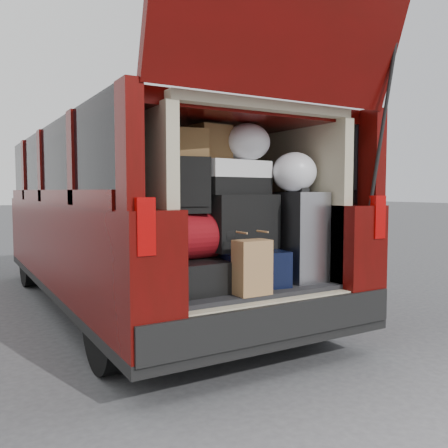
{
  "coord_description": "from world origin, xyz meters",
  "views": [
    {
      "loc": [
        -1.74,
        -2.63,
        1.21
      ],
      "look_at": [
        -0.07,
        0.2,
        0.97
      ],
      "focal_mm": 38.0,
      "sensor_mm": 36.0,
      "label": 1
    }
  ],
  "objects_px": {
    "black_hardshell": "(193,275)",
    "navy_hardshell": "(244,266)",
    "silver_roller": "(297,236)",
    "twotone_duffel": "(232,178)",
    "red_duffel": "(191,236)",
    "kraft_bag": "(252,267)",
    "backpack": "(189,185)",
    "black_soft_case": "(238,222)"
  },
  "relations": [
    {
      "from": "backpack",
      "to": "kraft_bag",
      "type": "bearing_deg",
      "value": -38.18
    },
    {
      "from": "black_hardshell",
      "to": "navy_hardshell",
      "type": "height_order",
      "value": "navy_hardshell"
    },
    {
      "from": "navy_hardshell",
      "to": "kraft_bag",
      "type": "bearing_deg",
      "value": -107.29
    },
    {
      "from": "navy_hardshell",
      "to": "silver_roller",
      "type": "xyz_separation_m",
      "value": [
        0.41,
        -0.07,
        0.2
      ]
    },
    {
      "from": "silver_roller",
      "to": "kraft_bag",
      "type": "distance_m",
      "value": 0.64
    },
    {
      "from": "red_duffel",
      "to": "black_soft_case",
      "type": "relative_size",
      "value": 0.87
    },
    {
      "from": "black_hardshell",
      "to": "silver_roller",
      "type": "bearing_deg",
      "value": -5.51
    },
    {
      "from": "black_hardshell",
      "to": "black_soft_case",
      "type": "relative_size",
      "value": 0.96
    },
    {
      "from": "black_hardshell",
      "to": "black_soft_case",
      "type": "height_order",
      "value": "black_soft_case"
    },
    {
      "from": "red_duffel",
      "to": "backpack",
      "type": "distance_m",
      "value": 0.33
    },
    {
      "from": "kraft_bag",
      "to": "red_duffel",
      "type": "xyz_separation_m",
      "value": [
        -0.26,
        0.33,
        0.18
      ]
    },
    {
      "from": "silver_roller",
      "to": "black_soft_case",
      "type": "height_order",
      "value": "silver_roller"
    },
    {
      "from": "black_hardshell",
      "to": "navy_hardshell",
      "type": "xyz_separation_m",
      "value": [
        0.42,
        0.02,
        0.02
      ]
    },
    {
      "from": "twotone_duffel",
      "to": "navy_hardshell",
      "type": "bearing_deg",
      "value": -52.52
    },
    {
      "from": "black_hardshell",
      "to": "navy_hardshell",
      "type": "relative_size",
      "value": 0.92
    },
    {
      "from": "silver_roller",
      "to": "red_duffel",
      "type": "xyz_separation_m",
      "value": [
        -0.83,
        0.07,
        0.03
      ]
    },
    {
      "from": "silver_roller",
      "to": "red_duffel",
      "type": "bearing_deg",
      "value": 177.74
    },
    {
      "from": "twotone_duffel",
      "to": "backpack",
      "type": "bearing_deg",
      "value": -179.51
    },
    {
      "from": "black_soft_case",
      "to": "backpack",
      "type": "distance_m",
      "value": 0.48
    },
    {
      "from": "red_duffel",
      "to": "black_hardshell",
      "type": "bearing_deg",
      "value": -100.03
    },
    {
      "from": "silver_roller",
      "to": "twotone_duffel",
      "type": "distance_m",
      "value": 0.65
    },
    {
      "from": "black_hardshell",
      "to": "backpack",
      "type": "xyz_separation_m",
      "value": [
        -0.02,
        0.01,
        0.59
      ]
    },
    {
      "from": "navy_hardshell",
      "to": "silver_roller",
      "type": "distance_m",
      "value": 0.47
    },
    {
      "from": "twotone_duffel",
      "to": "black_soft_case",
      "type": "bearing_deg",
      "value": -52.2
    },
    {
      "from": "black_soft_case",
      "to": "red_duffel",
      "type": "bearing_deg",
      "value": 177.26
    },
    {
      "from": "navy_hardshell",
      "to": "black_soft_case",
      "type": "height_order",
      "value": "black_soft_case"
    },
    {
      "from": "black_soft_case",
      "to": "backpack",
      "type": "bearing_deg",
      "value": 178.63
    },
    {
      "from": "kraft_bag",
      "to": "twotone_duffel",
      "type": "distance_m",
      "value": 0.7
    },
    {
      "from": "backpack",
      "to": "red_duffel",
      "type": "bearing_deg",
      "value": 37.0
    },
    {
      "from": "red_duffel",
      "to": "twotone_duffel",
      "type": "distance_m",
      "value": 0.53
    },
    {
      "from": "navy_hardshell",
      "to": "twotone_duffel",
      "type": "relative_size",
      "value": 1.05
    },
    {
      "from": "black_hardshell",
      "to": "black_soft_case",
      "type": "bearing_deg",
      "value": 5.92
    },
    {
      "from": "kraft_bag",
      "to": "twotone_duffel",
      "type": "bearing_deg",
      "value": 76.27
    },
    {
      "from": "backpack",
      "to": "twotone_duffel",
      "type": "xyz_separation_m",
      "value": [
        0.37,
        0.07,
        0.06
      ]
    },
    {
      "from": "kraft_bag",
      "to": "red_duffel",
      "type": "relative_size",
      "value": 0.75
    },
    {
      "from": "silver_roller",
      "to": "twotone_duffel",
      "type": "relative_size",
      "value": 1.22
    },
    {
      "from": "kraft_bag",
      "to": "black_soft_case",
      "type": "bearing_deg",
      "value": 70.98
    },
    {
      "from": "navy_hardshell",
      "to": "kraft_bag",
      "type": "relative_size",
      "value": 1.61
    },
    {
      "from": "kraft_bag",
      "to": "red_duffel",
      "type": "bearing_deg",
      "value": 127.4
    },
    {
      "from": "kraft_bag",
      "to": "black_soft_case",
      "type": "distance_m",
      "value": 0.46
    },
    {
      "from": "twotone_duffel",
      "to": "black_hardshell",
      "type": "bearing_deg",
      "value": -177.63
    },
    {
      "from": "silver_roller",
      "to": "twotone_duffel",
      "type": "xyz_separation_m",
      "value": [
        -0.48,
        0.13,
        0.42
      ]
    }
  ]
}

